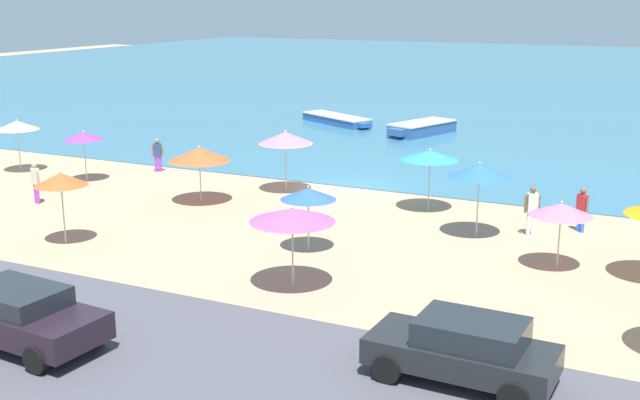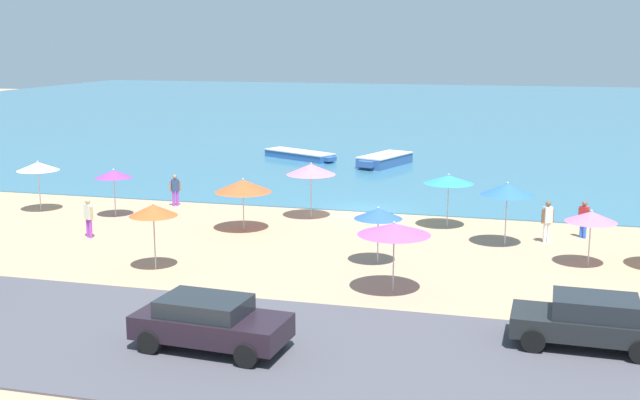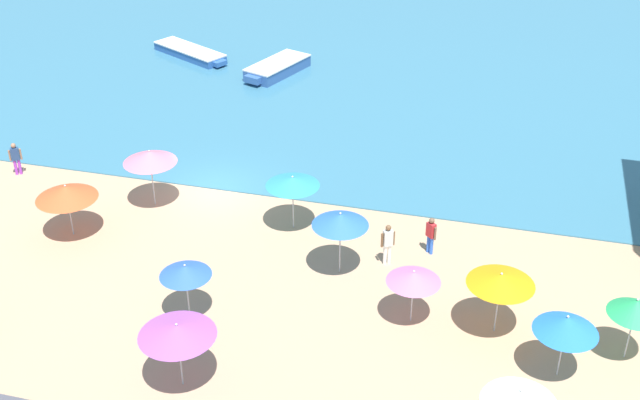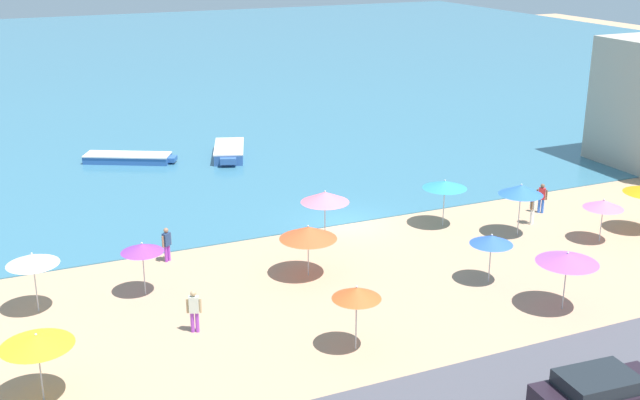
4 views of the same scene
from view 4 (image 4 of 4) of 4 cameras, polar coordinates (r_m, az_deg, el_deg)
ground_plane at (r=40.75m, az=1.91°, el=-1.73°), size 160.00×160.00×0.00m
sea at (r=91.93m, az=-13.51°, el=9.36°), size 150.00×110.00×0.05m
beach_umbrella_1 at (r=40.23m, az=19.52°, el=-0.29°), size 1.89×1.89×2.14m
beach_umbrella_3 at (r=39.69m, az=14.11°, el=0.71°), size 2.14×2.14×2.65m
beach_umbrella_5 at (r=40.29m, az=8.87°, el=1.10°), size 2.23×2.23×2.45m
beach_umbrella_6 at (r=26.76m, az=-19.51°, el=-9.40°), size 2.31×2.31×2.37m
beach_umbrella_8 at (r=34.09m, az=-0.85°, el=-2.33°), size 2.48×2.48×2.33m
beach_umbrella_9 at (r=32.50m, az=17.19°, el=-3.97°), size 2.42×2.42×2.44m
beach_umbrella_10 at (r=32.75m, az=-19.78°, el=-3.98°), size 2.02×2.02×2.50m
beach_umbrella_11 at (r=33.11m, az=-12.54°, el=-3.35°), size 1.74×1.74×2.31m
beach_umbrella_12 at (r=37.52m, az=0.35°, el=0.21°), size 2.30×2.30×2.65m
beach_umbrella_13 at (r=28.13m, az=2.62°, el=-6.63°), size 1.75×1.75×2.50m
beach_umbrella_14 at (r=34.26m, az=12.10°, el=-2.78°), size 1.82×1.82×2.19m
bather_0 at (r=43.65m, az=15.49°, el=0.23°), size 0.45×0.40×1.61m
bather_1 at (r=41.85m, az=14.92°, el=-0.39°), size 0.49×0.38×1.75m
bather_2 at (r=30.19m, az=-8.94°, el=-7.66°), size 0.53×0.34×1.69m
bather_3 at (r=36.63m, az=-10.85°, el=-3.00°), size 0.49×0.38×1.60m
parked_car_1 at (r=26.58m, az=19.33°, el=-12.81°), size 4.28×2.19×1.42m
skiff_nearshore at (r=52.73m, az=-13.45°, el=2.92°), size 5.74×3.94×0.54m
skiff_offshore at (r=52.77m, az=-6.48°, el=3.44°), size 3.25×5.06×0.74m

